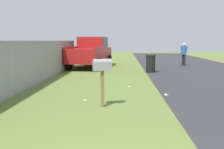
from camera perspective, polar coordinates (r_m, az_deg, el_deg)
name	(u,v)px	position (r m, az deg, el deg)	size (l,w,h in m)	color
mailbox	(102,69)	(7.08, -2.16, 1.31)	(0.35, 0.54, 1.34)	brown
pickup_truck	(91,51)	(18.02, -4.59, 5.17)	(5.60, 2.72, 2.09)	maroon
trash_bin	(151,64)	(15.11, 8.53, 2.42)	(0.56, 0.56, 1.03)	black
pedestrian	(184,53)	(19.62, 15.61, 4.69)	(0.34, 0.48, 1.67)	black
fence_section	(37,61)	(11.40, -16.15, 2.95)	(15.99, 0.07, 1.84)	#9EA3A8
litter_wrapper_by_mailbox	(85,100)	(8.10, -6.02, -5.60)	(0.12, 0.08, 0.01)	silver
litter_cup_midfield_b	(166,95)	(8.77, 11.93, -4.47)	(0.08, 0.08, 0.10)	white
litter_wrapper_midfield_a	(129,87)	(10.36, 3.86, -2.69)	(0.12, 0.08, 0.01)	silver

